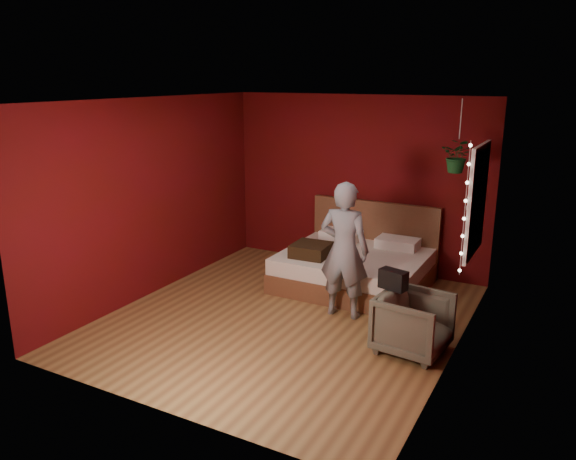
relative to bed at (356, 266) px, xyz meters
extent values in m
plane|color=olive|center=(-0.33, -1.47, -0.28)|extent=(4.50, 4.50, 0.00)
cube|color=#56090F|center=(-0.33, 0.79, 1.02)|extent=(4.00, 0.02, 2.60)
cube|color=#56090F|center=(-0.33, -3.73, 1.02)|extent=(4.00, 0.02, 2.60)
cube|color=#56090F|center=(-2.34, -1.47, 1.02)|extent=(0.02, 4.50, 2.60)
cube|color=#56090F|center=(1.68, -1.47, 1.02)|extent=(0.02, 4.50, 2.60)
cube|color=silver|center=(-0.33, -1.47, 2.33)|extent=(4.00, 4.50, 0.02)
cube|color=white|center=(1.64, -0.57, 1.22)|extent=(0.04, 0.97, 1.27)
cube|color=black|center=(1.62, -0.57, 1.22)|extent=(0.02, 0.85, 1.15)
cube|color=white|center=(1.62, -0.57, 1.22)|extent=(0.03, 0.05, 1.15)
cube|color=white|center=(1.62, -0.57, 1.22)|extent=(0.03, 0.85, 0.05)
cylinder|color=silver|center=(1.61, -1.09, 1.22)|extent=(0.01, 0.01, 1.45)
sphere|color=#FFF2CC|center=(1.61, -1.09, 0.55)|extent=(0.04, 0.04, 0.04)
sphere|color=#FFF2CC|center=(1.61, -1.09, 0.74)|extent=(0.04, 0.04, 0.04)
sphere|color=#FFF2CC|center=(1.61, -1.09, 0.93)|extent=(0.04, 0.04, 0.04)
sphere|color=#FFF2CC|center=(1.61, -1.09, 1.13)|extent=(0.04, 0.04, 0.04)
sphere|color=#FFF2CC|center=(1.61, -1.09, 1.32)|extent=(0.04, 0.04, 0.04)
sphere|color=#FFF2CC|center=(1.61, -1.09, 1.51)|extent=(0.04, 0.04, 0.04)
sphere|color=#FFF2CC|center=(1.61, -1.09, 1.70)|extent=(0.04, 0.04, 0.04)
sphere|color=#FFF2CC|center=(1.61, -1.09, 1.90)|extent=(0.04, 0.04, 0.04)
cube|color=brown|center=(0.00, -0.09, -0.14)|extent=(1.94, 1.65, 0.27)
cube|color=white|center=(0.00, -0.09, 0.10)|extent=(1.90, 1.62, 0.21)
cube|color=brown|center=(0.00, 0.70, 0.26)|extent=(1.94, 0.08, 1.07)
cube|color=white|center=(-0.44, 0.46, 0.28)|extent=(0.58, 0.37, 0.14)
cube|color=white|center=(0.44, 0.46, 0.28)|extent=(0.58, 0.37, 0.14)
imported|color=slate|center=(0.24, -1.05, 0.56)|extent=(0.63, 0.44, 1.67)
imported|color=#595946|center=(1.27, -1.58, 0.05)|extent=(0.79, 0.77, 0.65)
cube|color=black|center=(1.01, -1.53, 0.48)|extent=(0.32, 0.22, 0.21)
cube|color=#311F10|center=(-0.48, -0.47, 0.29)|extent=(0.51, 0.51, 0.17)
cylinder|color=silver|center=(1.28, -0.05, 2.08)|extent=(0.01, 0.01, 0.48)
imported|color=#175223|center=(1.28, -0.05, 1.64)|extent=(0.42, 0.38, 0.41)
camera|label=1|loc=(2.68, -7.02, 2.59)|focal=35.00mm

